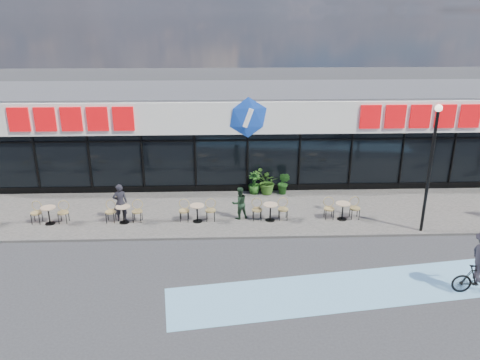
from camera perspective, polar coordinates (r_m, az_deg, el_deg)
The scene contains 15 objects.
ground at distance 16.70m, azimuth 2.13°, elevation -10.33°, with size 120.00×120.00×0.00m, color #28282B.
sidewalk at distance 20.68m, azimuth 1.25°, elevation -3.91°, with size 44.00×5.00×0.10m, color #615C56.
bike_lane at distance 16.21m, azimuth 17.11°, elevation -12.29°, with size 14.00×2.20×0.01m, color #669CC1.
building at distance 25.08m, azimuth 0.58°, elevation 5.94°, with size 30.60×6.57×4.75m.
lamp_post at distance 19.18m, azimuth 22.29°, elevation 2.45°, with size 0.28×0.28×5.10m.
bistro_set_1 at distance 20.89m, azimuth -22.21°, elevation -3.71°, with size 1.54×0.62×0.90m.
bistro_set_2 at distance 20.04m, azimuth -13.98°, elevation -3.76°, with size 1.54×0.62×0.90m.
bistro_set_3 at distance 19.63m, azimuth -5.22°, elevation -3.73°, with size 1.54×0.62×0.90m.
bistro_set_4 at distance 19.69m, azimuth 3.69°, elevation -3.61°, with size 1.54×0.62×0.90m.
bistro_set_5 at distance 20.21m, azimuth 12.34°, elevation -3.41°, with size 1.54×0.62×0.90m.
potted_plant_left at distance 22.41m, azimuth 1.75°, elevation -0.38°, with size 0.59×0.59×1.06m, color #255819.
potted_plant_mid at distance 22.43m, azimuth 5.35°, elevation -0.38°, with size 0.61×0.49×1.11m, color #1E4D16.
potted_plant_right at distance 22.33m, azimuth 3.27°, elevation -0.27°, with size 1.09×0.94×1.21m, color #2F5919.
patron_left at distance 20.06m, azimuth -14.39°, elevation -2.68°, with size 0.59×0.39×1.62m, color black.
patron_right at distance 19.67m, azimuth -0.06°, elevation -2.82°, with size 0.68×0.53×1.40m, color black.
Camera 1 is at (-1.13, -14.37, 8.43)m, focal length 35.00 mm.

